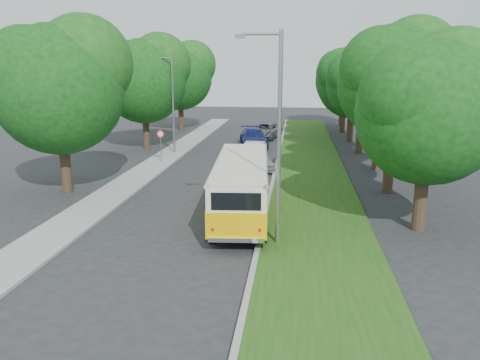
# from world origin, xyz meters

# --- Properties ---
(ground) EXTENTS (120.00, 120.00, 0.00)m
(ground) POSITION_xyz_m (0.00, 0.00, 0.00)
(ground) COLOR #272729
(ground) RESTS_ON ground
(curb) EXTENTS (0.20, 70.00, 0.15)m
(curb) POSITION_xyz_m (3.60, 5.00, 0.07)
(curb) COLOR gray
(curb) RESTS_ON ground
(grass_verge) EXTENTS (4.50, 70.00, 0.13)m
(grass_verge) POSITION_xyz_m (5.95, 5.00, 0.07)
(grass_verge) COLOR #1F4B14
(grass_verge) RESTS_ON ground
(sidewalk) EXTENTS (2.20, 70.00, 0.12)m
(sidewalk) POSITION_xyz_m (-4.80, 5.00, 0.06)
(sidewalk) COLOR gray
(sidewalk) RESTS_ON ground
(treeline) EXTENTS (24.27, 41.91, 9.46)m
(treeline) POSITION_xyz_m (3.15, 17.99, 5.93)
(treeline) COLOR #332319
(treeline) RESTS_ON ground
(lamppost_near) EXTENTS (1.71, 0.16, 8.00)m
(lamppost_near) POSITION_xyz_m (4.21, -2.50, 4.37)
(lamppost_near) COLOR gray
(lamppost_near) RESTS_ON ground
(lamppost_far) EXTENTS (1.71, 0.16, 7.50)m
(lamppost_far) POSITION_xyz_m (-4.70, 16.00, 4.12)
(lamppost_far) COLOR gray
(lamppost_far) RESTS_ON ground
(warning_sign) EXTENTS (0.56, 0.10, 2.50)m
(warning_sign) POSITION_xyz_m (-4.50, 11.98, 1.71)
(warning_sign) COLOR gray
(warning_sign) RESTS_ON ground
(vintage_bus) EXTENTS (3.03, 9.27, 2.71)m
(vintage_bus) POSITION_xyz_m (2.50, 0.90, 1.35)
(vintage_bus) COLOR yellow
(vintage_bus) RESTS_ON ground
(car_silver) EXTENTS (2.55, 3.87, 1.23)m
(car_silver) POSITION_xyz_m (2.54, 11.04, 0.61)
(car_silver) COLOR #9F9FA3
(car_silver) RESTS_ON ground
(car_white) EXTENTS (1.69, 4.12, 1.33)m
(car_white) POSITION_xyz_m (1.87, 14.19, 0.66)
(car_white) COLOR silver
(car_white) RESTS_ON ground
(car_blue) EXTENTS (3.08, 5.62, 1.54)m
(car_blue) POSITION_xyz_m (1.29, 20.14, 0.77)
(car_blue) COLOR navy
(car_blue) RESTS_ON ground
(car_grey) EXTENTS (3.31, 5.52, 1.43)m
(car_grey) POSITION_xyz_m (1.95, 25.11, 0.72)
(car_grey) COLOR slate
(car_grey) RESTS_ON ground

